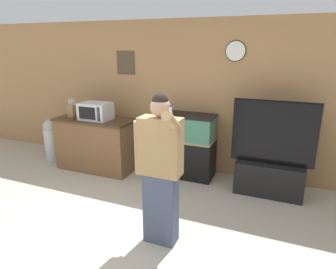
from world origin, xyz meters
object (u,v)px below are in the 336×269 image
microwave (96,111)px  tv_on_stand (270,168)px  counter_island (96,144)px  trash_bin (53,139)px  person_standing (160,169)px  knife_block (72,111)px  aquarium_on_stand (187,145)px

microwave → tv_on_stand: tv_on_stand is taller
counter_island → tv_on_stand: bearing=3.2°
microwave → trash_bin: microwave is taller
person_standing → trash_bin: 3.39m
counter_island → trash_bin: 1.05m
microwave → knife_block: (-0.49, -0.03, -0.02)m
knife_block → trash_bin: (-0.62, 0.10, -0.64)m
knife_block → counter_island: bearing=7.5°
microwave → person_standing: 2.39m
counter_island → microwave: microwave is taller
aquarium_on_stand → microwave: bearing=-167.2°
counter_island → person_standing: (1.93, -1.50, 0.43)m
counter_island → person_standing: bearing=-37.9°
tv_on_stand → trash_bin: bearing=-178.3°
microwave → trash_bin: bearing=176.3°
aquarium_on_stand → trash_bin: (-2.66, -0.28, -0.12)m
counter_island → aquarium_on_stand: bearing=11.5°
counter_island → tv_on_stand: 2.99m
knife_block → tv_on_stand: 3.48m
counter_island → trash_bin: (-1.05, 0.05, -0.05)m
aquarium_on_stand → person_standing: size_ratio=0.63×
microwave → tv_on_stand: bearing=3.8°
trash_bin → aquarium_on_stand: bearing=6.1°
aquarium_on_stand → counter_island: bearing=-168.5°
microwave → person_standing: size_ratio=0.30×
microwave → trash_bin: 1.29m
person_standing → trash_bin: size_ratio=2.10×
counter_island → trash_bin: counter_island is taller
knife_block → tv_on_stand: size_ratio=0.23×
knife_block → person_standing: 2.77m
aquarium_on_stand → knife_block: bearing=-169.3°
person_standing → trash_bin: (-2.98, 1.55, -0.47)m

